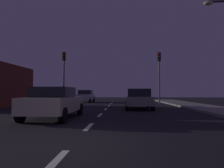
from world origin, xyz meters
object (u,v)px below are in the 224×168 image
at_px(car_stopped_ahead, 139,99).
at_px(car_adjacent_lane, 55,102).
at_px(traffic_signal_right, 159,68).
at_px(car_oncoming_far, 85,96).
at_px(traffic_signal_left, 64,68).

bearing_deg(car_stopped_ahead, car_adjacent_lane, -127.80).
height_order(traffic_signal_right, car_oncoming_far, traffic_signal_right).
height_order(car_adjacent_lane, car_oncoming_far, car_oncoming_far).
relative_size(traffic_signal_left, car_oncoming_far, 1.34).
bearing_deg(traffic_signal_left, car_stopped_ahead, -37.47).
distance_m(traffic_signal_left, car_oncoming_far, 5.72).
distance_m(traffic_signal_right, car_stopped_ahead, 6.87).
relative_size(car_stopped_ahead, car_oncoming_far, 1.03).
xyz_separation_m(traffic_signal_left, traffic_signal_right, (9.93, -0.00, -0.08)).
bearing_deg(car_adjacent_lane, traffic_signal_left, 104.10).
relative_size(traffic_signal_left, car_adjacent_lane, 1.30).
bearing_deg(traffic_signal_right, car_stopped_ahead, -114.74).
bearing_deg(car_adjacent_lane, car_stopped_ahead, 52.20).
distance_m(traffic_signal_left, car_stopped_ahead, 9.73).
relative_size(traffic_signal_right, car_stopped_ahead, 1.27).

